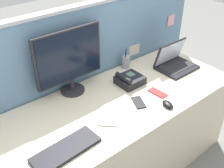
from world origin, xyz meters
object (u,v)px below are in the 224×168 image
Objects in this scene: laptop at (174,61)px; cell_phone_silver_slab at (108,122)px; desktop_monitor at (69,59)px; pen_cup at (126,62)px; desk_phone at (129,80)px; cell_phone_black_slab at (139,102)px; keyboard_main at (66,150)px; computer_mouse_right_hand at (168,104)px; cell_phone_red_case at (158,93)px.

laptop is 0.93m from cell_phone_silver_slab.
desktop_monitor is 0.94m from laptop.
pen_cup is (0.55, 0.00, -0.22)m from desktop_monitor.
cell_phone_black_slab is at bearing -117.36° from desk_phone.
keyboard_main is (-0.76, -0.29, -0.02)m from desk_phone.
cell_phone_silver_slab is at bearing 177.10° from computer_mouse_right_hand.
pen_cup is at bearing 54.55° from desk_phone.
laptop is 0.48m from desk_phone.
laptop reaches higher than cell_phone_silver_slab.
cell_phone_black_slab is (-0.27, -0.44, -0.05)m from pen_cup.
cell_phone_silver_slab is at bearing 179.48° from cell_phone_red_case.
pen_cup is 0.52m from cell_phone_black_slab.
cell_phone_red_case is (0.06, 0.15, -0.01)m from computer_mouse_right_hand.
desk_phone is (0.40, -0.21, -0.24)m from desktop_monitor.
cell_phone_red_case is at bearing 81.09° from computer_mouse_right_hand.
cell_phone_black_slab is 0.31m from cell_phone_silver_slab.
computer_mouse_right_hand is (-0.47, -0.34, -0.04)m from laptop.
cell_phone_black_slab is at bearing -57.01° from desktop_monitor.
desktop_monitor is 0.51m from desk_phone.
cell_phone_red_case is at bearing 0.95° from keyboard_main.
pen_cup is at bearing 82.51° from cell_phone_black_slab.
keyboard_main is (-0.36, -0.50, -0.26)m from desktop_monitor.
desk_phone reaches higher than cell_phone_black_slab.
keyboard_main is at bearing -158.81° from desk_phone.
cell_phone_silver_slab is (-0.57, -0.47, -0.05)m from pen_cup.
desk_phone is 1.96× the size of computer_mouse_right_hand.
laptop is 0.63m from cell_phone_black_slab.
pen_cup reaches higher than keyboard_main.
desktop_monitor is 2.71× the size of desk_phone.
laptop is 2.44× the size of cell_phone_silver_slab.
keyboard_main is 0.78m from computer_mouse_right_hand.
cell_phone_black_slab is (-0.12, -0.23, -0.03)m from desk_phone.
cell_phone_red_case is (-0.41, -0.19, -0.05)m from laptop.
laptop is at bearing -37.76° from pen_cup.
computer_mouse_right_hand reaches higher than keyboard_main.
cell_phone_red_case is (0.19, -0.00, 0.00)m from cell_phone_black_slab.
pen_cup is 1.36× the size of cell_phone_silver_slab.
cell_phone_silver_slab is at bearing -140.72° from pen_cup.
cell_phone_silver_slab is (-0.90, -0.21, -0.05)m from laptop.
computer_mouse_right_hand is at bearing -61.89° from cell_phone_silver_slab.
cell_phone_black_slab is at bearing 143.08° from computer_mouse_right_hand.
desktop_monitor is 5.30× the size of computer_mouse_right_hand.
pen_cup is at bearing 90.51° from computer_mouse_right_hand.
keyboard_main is (-1.24, -0.25, -0.04)m from laptop.
cell_phone_red_case is at bearing 22.74° from cell_phone_black_slab.
keyboard_main is at bearing -150.98° from pen_cup.
desktop_monitor is at bearing -179.69° from pen_cup.
cell_phone_black_slab is (0.28, -0.44, -0.27)m from desktop_monitor.
cell_phone_red_case is at bearing -99.46° from pen_cup.
desk_phone is 0.26m from pen_cup.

